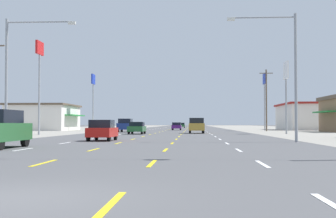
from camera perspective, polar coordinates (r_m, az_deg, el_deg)
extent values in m
plane|color=#4C4C4F|center=(73.85, 0.66, -2.77)|extent=(572.00, 572.00, 0.00)
cube|color=gray|center=(78.85, -17.64, -2.62)|extent=(28.00, 440.00, 0.01)
cube|color=gray|center=(76.91, 19.44, -2.63)|extent=(28.00, 440.00, 0.01)
cube|color=white|center=(23.80, -17.44, -4.78)|extent=(0.14, 2.60, 0.01)
cube|color=white|center=(30.94, -12.57, -4.11)|extent=(0.14, 2.60, 0.01)
cube|color=white|center=(38.21, -9.54, -3.67)|extent=(0.14, 2.60, 0.01)
cube|color=white|center=(45.56, -7.48, -3.37)|extent=(0.14, 2.60, 0.01)
cube|color=white|center=(52.94, -6.00, -3.15)|extent=(0.14, 2.60, 0.01)
cube|color=white|center=(60.36, -4.88, -2.99)|extent=(0.14, 2.60, 0.01)
cube|color=white|center=(67.80, -4.01, -2.85)|extent=(0.14, 2.60, 0.01)
cube|color=white|center=(75.24, -3.31, -2.75)|extent=(0.14, 2.60, 0.01)
cube|color=white|center=(82.70, -2.74, -2.66)|extent=(0.14, 2.60, 0.01)
cube|color=white|center=(90.17, -2.26, -2.59)|extent=(0.14, 2.60, 0.01)
cube|color=white|center=(97.64, -1.85, -2.53)|extent=(0.14, 2.60, 0.01)
cube|color=white|center=(105.11, -1.50, -2.47)|extent=(0.14, 2.60, 0.01)
cube|color=white|center=(112.59, -1.20, -2.43)|extent=(0.14, 2.60, 0.01)
cube|color=white|center=(120.07, -0.94, -2.39)|extent=(0.14, 2.60, 0.01)
cube|color=white|center=(127.55, -0.71, -2.35)|extent=(0.14, 2.60, 0.01)
cube|color=white|center=(135.04, -0.50, -2.32)|extent=(0.14, 2.60, 0.01)
cube|color=white|center=(142.52, -0.31, -2.29)|extent=(0.14, 2.60, 0.01)
cube|color=white|center=(150.01, -0.15, -2.26)|extent=(0.14, 2.60, 0.01)
cube|color=white|center=(157.50, 0.01, -2.24)|extent=(0.14, 2.60, 0.01)
cube|color=white|center=(164.99, 0.14, -2.22)|extent=(0.14, 2.60, 0.01)
cube|color=white|center=(172.48, 0.27, -2.20)|extent=(0.14, 2.60, 0.01)
cube|color=white|center=(179.97, 0.38, -2.18)|extent=(0.14, 2.60, 0.01)
cube|color=white|center=(187.46, 0.49, -2.17)|extent=(0.14, 2.60, 0.01)
cube|color=white|center=(194.96, 0.59, -2.15)|extent=(0.14, 2.60, 0.01)
cube|color=white|center=(202.45, 0.68, -2.14)|extent=(0.14, 2.60, 0.01)
cube|color=white|center=(209.94, 0.76, -2.12)|extent=(0.14, 2.60, 0.01)
cube|color=white|center=(217.44, 0.84, -2.11)|extent=(0.14, 2.60, 0.01)
cube|color=white|center=(224.93, 0.91, -2.10)|extent=(0.14, 2.60, 0.01)
cube|color=yellow|center=(15.59, -15.01, -6.43)|extent=(0.14, 2.60, 0.01)
cube|color=yellow|center=(22.82, -9.15, -4.97)|extent=(0.14, 2.60, 0.01)
cube|color=yellow|center=(30.19, -6.14, -4.20)|extent=(0.14, 2.60, 0.01)
cube|color=yellow|center=(37.60, -4.32, -3.72)|extent=(0.14, 2.60, 0.01)
cube|color=yellow|center=(45.05, -3.09, -3.40)|extent=(0.14, 2.60, 0.01)
cube|color=yellow|center=(52.51, -2.22, -3.17)|extent=(0.14, 2.60, 0.01)
cube|color=yellow|center=(59.98, -1.57, -3.00)|extent=(0.14, 2.60, 0.01)
cube|color=yellow|center=(67.46, -1.05, -2.86)|extent=(0.14, 2.60, 0.01)
cube|color=yellow|center=(74.94, -0.65, -2.75)|extent=(0.14, 2.60, 0.01)
cube|color=yellow|center=(82.42, -0.31, -2.67)|extent=(0.14, 2.60, 0.01)
cube|color=yellow|center=(89.91, -0.03, -2.59)|extent=(0.14, 2.60, 0.01)
cube|color=yellow|center=(97.40, 0.20, -2.53)|extent=(0.14, 2.60, 0.01)
cube|color=yellow|center=(104.89, 0.40, -2.47)|extent=(0.14, 2.60, 0.01)
cube|color=yellow|center=(112.38, 0.58, -2.43)|extent=(0.14, 2.60, 0.01)
cube|color=yellow|center=(119.88, 0.73, -2.39)|extent=(0.14, 2.60, 0.01)
cube|color=yellow|center=(127.37, 0.87, -2.35)|extent=(0.14, 2.60, 0.01)
cube|color=yellow|center=(134.87, 0.99, -2.32)|extent=(0.14, 2.60, 0.01)
cube|color=yellow|center=(142.36, 1.09, -2.29)|extent=(0.14, 2.60, 0.01)
cube|color=yellow|center=(149.86, 1.19, -2.26)|extent=(0.14, 2.60, 0.01)
cube|color=yellow|center=(157.35, 1.28, -2.24)|extent=(0.14, 2.60, 0.01)
cube|color=yellow|center=(164.85, 1.36, -2.22)|extent=(0.14, 2.60, 0.01)
cube|color=yellow|center=(172.35, 1.43, -2.20)|extent=(0.14, 2.60, 0.01)
cube|color=yellow|center=(179.84, 1.50, -2.18)|extent=(0.14, 2.60, 0.01)
cube|color=yellow|center=(187.34, 1.56, -2.17)|extent=(0.14, 2.60, 0.01)
cube|color=yellow|center=(194.84, 1.62, -2.15)|extent=(0.14, 2.60, 0.01)
cube|color=yellow|center=(202.34, 1.67, -2.14)|extent=(0.14, 2.60, 0.01)
cube|color=yellow|center=(209.83, 1.72, -2.12)|extent=(0.14, 2.60, 0.01)
cube|color=yellow|center=(217.33, 1.76, -2.11)|extent=(0.14, 2.60, 0.01)
cube|color=yellow|center=(224.83, 1.80, -2.10)|extent=(0.14, 2.60, 0.01)
cube|color=yellow|center=(7.50, -7.13, -11.60)|extent=(0.14, 2.60, 0.01)
cube|color=yellow|center=(14.89, -2.00, -6.71)|extent=(0.14, 2.60, 0.01)
cube|color=yellow|center=(22.35, -0.31, -5.06)|extent=(0.14, 2.60, 0.01)
cube|color=yellow|center=(29.83, 0.53, -4.24)|extent=(0.14, 2.60, 0.01)
cube|color=yellow|center=(37.32, 1.03, -3.74)|extent=(0.14, 2.60, 0.01)
cube|color=yellow|center=(44.81, 1.37, -3.41)|extent=(0.14, 2.60, 0.01)
cube|color=yellow|center=(52.31, 1.61, -3.18)|extent=(0.14, 2.60, 0.01)
cube|color=yellow|center=(59.80, 1.78, -3.00)|extent=(0.14, 2.60, 0.01)
cube|color=yellow|center=(67.30, 1.92, -2.87)|extent=(0.14, 2.60, 0.01)
cube|color=yellow|center=(74.80, 2.03, -2.76)|extent=(0.14, 2.60, 0.01)
cube|color=yellow|center=(82.29, 2.12, -2.67)|extent=(0.14, 2.60, 0.01)
cube|color=yellow|center=(89.79, 2.20, -2.59)|extent=(0.14, 2.60, 0.01)
cube|color=yellow|center=(97.29, 2.26, -2.53)|extent=(0.14, 2.60, 0.01)
cube|color=yellow|center=(104.79, 2.32, -2.47)|extent=(0.14, 2.60, 0.01)
cube|color=yellow|center=(112.29, 2.36, -2.43)|extent=(0.14, 2.60, 0.01)
cube|color=yellow|center=(119.79, 2.41, -2.39)|extent=(0.14, 2.60, 0.01)
cube|color=yellow|center=(127.29, 2.44, -2.35)|extent=(0.14, 2.60, 0.01)
cube|color=yellow|center=(134.79, 2.48, -2.32)|extent=(0.14, 2.60, 0.01)
cube|color=yellow|center=(142.29, 2.50, -2.29)|extent=(0.14, 2.60, 0.01)
cube|color=yellow|center=(149.79, 2.53, -2.26)|extent=(0.14, 2.60, 0.01)
cube|color=yellow|center=(157.29, 2.55, -2.24)|extent=(0.14, 2.60, 0.01)
cube|color=yellow|center=(164.78, 2.58, -2.22)|extent=(0.14, 2.60, 0.01)
cube|color=yellow|center=(172.28, 2.60, -2.20)|extent=(0.14, 2.60, 0.01)
cube|color=yellow|center=(179.78, 2.61, -2.18)|extent=(0.14, 2.60, 0.01)
cube|color=yellow|center=(187.28, 2.63, -2.17)|extent=(0.14, 2.60, 0.01)
cube|color=yellow|center=(194.78, 2.65, -2.15)|extent=(0.14, 2.60, 0.01)
cube|color=yellow|center=(202.28, 2.66, -2.14)|extent=(0.14, 2.60, 0.01)
cube|color=yellow|center=(209.78, 2.67, -2.12)|extent=(0.14, 2.60, 0.01)
cube|color=yellow|center=(217.28, 2.68, -2.11)|extent=(0.14, 2.60, 0.01)
cube|color=yellow|center=(224.78, 2.70, -2.10)|extent=(0.14, 2.60, 0.01)
cube|color=white|center=(7.71, 19.98, -11.24)|extent=(0.14, 2.60, 0.01)
cube|color=white|center=(14.99, 11.54, -6.64)|extent=(0.14, 2.60, 0.01)
cube|color=white|center=(22.42, 8.69, -5.03)|extent=(0.14, 2.60, 0.01)
cube|color=white|center=(29.88, 7.27, -4.22)|extent=(0.14, 2.60, 0.01)
cube|color=white|center=(37.36, 6.42, -3.73)|extent=(0.14, 2.60, 0.01)
cube|color=white|center=(44.85, 5.85, -3.40)|extent=(0.14, 2.60, 0.01)
cube|color=white|center=(52.34, 5.44, -3.17)|extent=(0.14, 2.60, 0.01)
cube|color=white|center=(59.83, 5.14, -3.00)|extent=(0.14, 2.60, 0.01)
cube|color=white|center=(67.32, 4.91, -2.86)|extent=(0.14, 2.60, 0.01)
cube|color=white|center=(74.82, 4.72, -2.75)|extent=(0.14, 2.60, 0.01)
cube|color=white|center=(82.31, 4.56, -2.66)|extent=(0.14, 2.60, 0.01)
cube|color=white|center=(89.81, 4.43, -2.59)|extent=(0.14, 2.60, 0.01)
cube|color=white|center=(97.31, 4.33, -2.52)|extent=(0.14, 2.60, 0.01)
cube|color=white|center=(104.81, 4.23, -2.47)|extent=(0.14, 2.60, 0.01)
cube|color=white|center=(112.30, 4.15, -2.42)|extent=(0.14, 2.60, 0.01)
cube|color=white|center=(119.80, 4.08, -2.38)|extent=(0.14, 2.60, 0.01)
cube|color=white|center=(127.30, 4.02, -2.35)|extent=(0.14, 2.60, 0.01)
cube|color=white|center=(134.80, 3.96, -2.32)|extent=(0.14, 2.60, 0.01)
cube|color=white|center=(142.30, 3.91, -2.29)|extent=(0.14, 2.60, 0.01)
cube|color=white|center=(149.80, 3.87, -2.26)|extent=(0.14, 2.60, 0.01)
cube|color=white|center=(157.30, 3.83, -2.24)|extent=(0.14, 2.60, 0.01)
cube|color=white|center=(164.79, 3.79, -2.22)|extent=(0.14, 2.60, 0.01)
cube|color=white|center=(172.29, 3.76, -2.20)|extent=(0.14, 2.60, 0.01)
cube|color=white|center=(179.79, 3.73, -2.18)|extent=(0.14, 2.60, 0.01)
cube|color=white|center=(187.29, 3.70, -2.16)|extent=(0.14, 2.60, 0.01)
cube|color=white|center=(194.79, 3.68, -2.15)|extent=(0.14, 2.60, 0.01)
cube|color=white|center=(202.29, 3.65, -2.13)|extent=(0.14, 2.60, 0.01)
cube|color=white|center=(209.79, 3.63, -2.12)|extent=(0.14, 2.60, 0.01)
cube|color=white|center=(217.29, 3.61, -2.11)|extent=(0.14, 2.60, 0.01)
cube|color=white|center=(224.79, 3.59, -2.10)|extent=(0.14, 2.60, 0.01)
cylinder|color=black|center=(26.78, -17.19, -3.64)|extent=(0.26, 0.76, 0.76)
cube|color=red|center=(34.55, -8.07, -2.85)|extent=(1.72, 3.90, 0.66)
cube|color=black|center=(34.30, -8.14, -1.82)|extent=(1.58, 1.90, 0.58)
cylinder|color=black|center=(36.08, -8.80, -3.32)|extent=(0.20, 0.60, 0.60)
cylinder|color=black|center=(35.80, -6.47, -3.34)|extent=(0.20, 0.60, 0.60)
cylinder|color=black|center=(33.34, -9.78, -3.45)|extent=(0.20, 0.60, 0.60)
cylinder|color=black|center=(33.04, -7.28, -3.47)|extent=(0.20, 0.60, 0.60)
cube|color=#235B2D|center=(55.68, -3.84, -2.45)|extent=(1.80, 4.50, 0.62)
cube|color=black|center=(55.58, -3.85, -1.86)|extent=(1.62, 2.10, 0.52)
cylinder|color=black|center=(57.32, -4.42, -2.74)|extent=(0.22, 0.64, 0.64)
cylinder|color=black|center=(57.14, -2.89, -2.74)|extent=(0.22, 0.64, 0.64)
cylinder|color=black|center=(54.24, -4.85, -2.79)|extent=(0.22, 0.64, 0.64)
cylinder|color=black|center=(54.06, -3.23, -2.80)|extent=(0.22, 0.64, 0.64)
cube|color=#B28C33|center=(59.99, 3.53, -2.20)|extent=(1.98, 4.90, 0.92)
cube|color=black|center=(59.94, 3.53, -1.43)|extent=(1.82, 2.70, 0.68)
cylinder|color=black|center=(61.69, 2.74, -2.62)|extent=(0.26, 0.76, 0.76)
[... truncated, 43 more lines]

